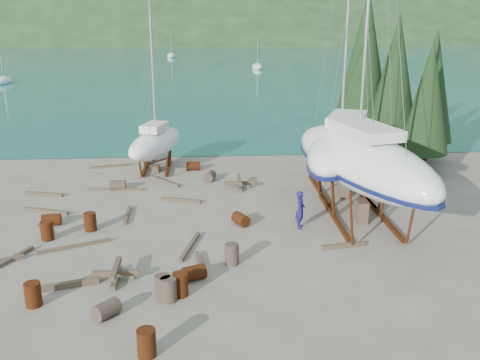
{
  "coord_description": "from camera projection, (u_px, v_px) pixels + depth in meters",
  "views": [
    {
      "loc": [
        0.17,
        -22.5,
        9.83
      ],
      "look_at": [
        1.79,
        3.0,
        1.91
      ],
      "focal_mm": 40.0,
      "sensor_mm": 36.0,
      "label": 1
    }
  ],
  "objects": [
    {
      "name": "drum_17",
      "position": [
        163.0,
        287.0,
        19.26
      ],
      "size": [
        0.58,
        0.58,
        0.88
      ],
      "primitive_type": "cylinder",
      "color": "#2D2823",
      "rests_on": "ground"
    },
    {
      "name": "cypress_mid_right",
      "position": [
        428.0,
        97.0,
        33.28
      ],
      "size": [
        3.06,
        3.06,
        8.5
      ],
      "color": "black",
      "rests_on": "ground"
    },
    {
      "name": "timber_3",
      "position": [
        74.0,
        246.0,
        23.53
      ],
      "size": [
        2.98,
        1.42,
        0.15
      ],
      "primitive_type": "cube",
      "rotation": [
        0.0,
        0.0,
        1.98
      ],
      "color": "brown",
      "rests_on": "ground"
    },
    {
      "name": "far_house_center",
      "position": [
        152.0,
        34.0,
        203.38
      ],
      "size": [
        6.6,
        5.6,
        5.6
      ],
      "color": "beige",
      "rests_on": "ground"
    },
    {
      "name": "drum_6",
      "position": [
        241.0,
        219.0,
        26.03
      ],
      "size": [
        0.93,
        1.05,
        0.58
      ],
      "primitive_type": "cylinder",
      "rotation": [
        1.57,
        0.0,
        0.5
      ],
      "color": "#55250E",
      "rests_on": "ground"
    },
    {
      "name": "timber_4",
      "position": [
        44.0,
        232.0,
        25.03
      ],
      "size": [
        1.07,
        1.88,
        0.17
      ],
      "primitive_type": "cube",
      "rotation": [
        0.0,
        0.0,
        0.47
      ],
      "color": "brown",
      "rests_on": "ground"
    },
    {
      "name": "timber_16",
      "position": [
        63.0,
        285.0,
        20.04
      ],
      "size": [
        2.56,
        0.94,
        0.23
      ],
      "primitive_type": "cube",
      "rotation": [
        0.0,
        0.0,
        1.85
      ],
      "color": "brown",
      "rests_on": "ground"
    },
    {
      "name": "timber_17",
      "position": [
        46.0,
        211.0,
        27.72
      ],
      "size": [
        2.49,
        1.03,
        0.16
      ],
      "primitive_type": "cube",
      "rotation": [
        0.0,
        0.0,
        1.22
      ],
      "color": "brown",
      "rests_on": "ground"
    },
    {
      "name": "timber_0",
      "position": [
        111.0,
        166.0,
        36.03
      ],
      "size": [
        2.7,
        0.85,
        0.14
      ],
      "primitive_type": "cube",
      "rotation": [
        0.0,
        0.0,
        1.83
      ],
      "color": "brown",
      "rests_on": "ground"
    },
    {
      "name": "cypress_far_right",
      "position": [
        433.0,
        86.0,
        36.14
      ],
      "size": [
        3.24,
        3.24,
        9.0
      ],
      "color": "black",
      "rests_on": "ground"
    },
    {
      "name": "drum_11",
      "position": [
        210.0,
        176.0,
        32.99
      ],
      "size": [
        0.8,
        1.01,
        0.58
      ],
      "primitive_type": "cylinder",
      "rotation": [
        1.57,
        0.0,
        2.86
      ],
      "color": "#2D2823",
      "rests_on": "ground"
    },
    {
      "name": "far_hill",
      "position": [
        205.0,
        31.0,
        329.38
      ],
      "size": [
        800.0,
        360.0,
        110.0
      ],
      "primitive_type": "ellipsoid",
      "color": "black",
      "rests_on": "ground"
    },
    {
      "name": "drum_16",
      "position": [
        169.0,
        290.0,
        19.07
      ],
      "size": [
        0.58,
        0.58,
        0.88
      ],
      "primitive_type": "cylinder",
      "color": "#2D2823",
      "rests_on": "ground"
    },
    {
      "name": "drum_8",
      "position": [
        47.0,
        231.0,
        24.26
      ],
      "size": [
        0.58,
        0.58,
        0.88
      ],
      "primitive_type": "cylinder",
      "color": "#55250E",
      "rests_on": "ground"
    },
    {
      "name": "timber_11",
      "position": [
        128.0,
        215.0,
        27.19
      ],
      "size": [
        0.24,
        2.47,
        0.15
      ],
      "primitive_type": "cube",
      "rotation": [
        0.0,
        0.0,
        0.03
      ],
      "color": "brown",
      "rests_on": "ground"
    },
    {
      "name": "timber_2",
      "position": [
        44.0,
        194.0,
        30.31
      ],
      "size": [
        2.25,
        0.75,
        0.19
      ],
      "primitive_type": "cube",
      "rotation": [
        0.0,
        0.0,
        1.32
      ],
      "color": "brown",
      "rests_on": "ground"
    },
    {
      "name": "ground",
      "position": [
        205.0,
        240.0,
        24.35
      ],
      "size": [
        600.0,
        600.0,
        0.0
      ],
      "primitive_type": "plane",
      "color": "#655F50",
      "rests_on": "ground"
    },
    {
      "name": "timber_5",
      "position": [
        190.0,
        246.0,
        23.48
      ],
      "size": [
        0.86,
        2.93,
        0.16
      ],
      "primitive_type": "cube",
      "rotation": [
        0.0,
        0.0,
        2.9
      ],
      "color": "brown",
      "rests_on": "ground"
    },
    {
      "name": "timber_7",
      "position": [
        199.0,
        260.0,
        22.15
      ],
      "size": [
        0.35,
        1.5,
        0.17
      ],
      "primitive_type": "cube",
      "rotation": [
        0.0,
        0.0,
        0.12
      ],
      "color": "brown",
      "rests_on": "ground"
    },
    {
      "name": "drum_1",
      "position": [
        107.0,
        309.0,
        18.08
      ],
      "size": [
        1.02,
        1.04,
        0.58
      ],
      "primitive_type": "cylinder",
      "rotation": [
        1.57,
        0.0,
        2.41
      ],
      "color": "#2D2823",
      "rests_on": "ground"
    },
    {
      "name": "timber_8",
      "position": [
        181.0,
        200.0,
        29.29
      ],
      "size": [
        2.24,
        0.88,
        0.19
      ],
      "primitive_type": "cube",
      "rotation": [
        0.0,
        0.0,
        1.26
      ],
      "color": "brown",
      "rests_on": "ground"
    },
    {
      "name": "bay_water",
      "position": [
        205.0,
        32.0,
        324.61
      ],
      "size": [
        700.0,
        700.0,
        0.0
      ],
      "primitive_type": "plane",
      "color": "#175B74",
      "rests_on": "ground"
    },
    {
      "name": "timber_pile_aft",
      "position": [
        239.0,
        183.0,
        31.59
      ],
      "size": [
        1.8,
        1.8,
        0.6
      ],
      "color": "brown",
      "rests_on": "ground"
    },
    {
      "name": "timber_9",
      "position": [
        156.0,
        161.0,
        37.22
      ],
      "size": [
        1.64,
        1.94,
        0.15
      ],
      "primitive_type": "cube",
      "rotation": [
        0.0,
        0.0,
        2.45
      ],
      "color": "brown",
      "rests_on": "ground"
    },
    {
      "name": "drum_2",
      "position": [
        51.0,
        220.0,
        25.97
      ],
      "size": [
        0.94,
        0.67,
        0.58
      ],
      "primitive_type": "cylinder",
      "rotation": [
        1.57,
        0.0,
        1.68
      ],
      "color": "#55250E",
      "rests_on": "ground"
    },
    {
      "name": "cypress_near_right",
      "position": [
        395.0,
        79.0,
        34.83
      ],
      "size": [
        3.6,
        3.6,
        10.0
      ],
      "color": "black",
      "rests_on": "ground"
    },
    {
      "name": "drum_14",
      "position": [
        90.0,
        222.0,
        25.32
      ],
      "size": [
        0.58,
        0.58,
        0.88
      ],
      "primitive_type": "cylinder",
      "color": "#55250E",
      "rests_on": "ground"
    },
    {
      "name": "small_sailboat_shore",
      "position": [
        156.0,
        143.0,
        34.93
      ],
      "size": [
        4.17,
        7.21,
        11.01
      ],
      "rotation": [
        0.0,
        0.0,
        -0.31
      ],
      "color": "white",
      "rests_on": "ground"
    },
    {
      "name": "moored_boat_mid",
      "position": [
        257.0,
        67.0,
        101.1
      ],
      "size": [
        2.0,
        5.0,
        6.05
      ],
      "color": "white",
      "rests_on": "ground"
    },
    {
      "name": "cypress_back_left",
      "position": [
        364.0,
        63.0,
        36.39
      ],
      "size": [
        4.14,
        4.14,
        11.5
      ],
      "color": "black",
      "rests_on": "ground"
    },
    {
      "name": "drum_3",
      "position": [
        180.0,
        285.0,
        19.43
      ],
      "size": [
        0.58,
        0.58,
        0.88
      ],
      "primitive_type": "cylinder",
      "color": "#55250E",
      "rests_on": "ground"
    },
    {
      "name": "timber_1",
      "position": [
        343.0,
        246.0,
        23.54
      ],
      "size": [
        2.01,
        0.53,
        0.19
      ],
      "primitive_type": "cube",
      "rotation": [
        0.0,
        0.0,
        1.74
      ],
      "color": "brown",
      "rests_on": "ground"
    },
    {
      "name": "drum_5",
      "position": [
        232.0,
        254.0,
        21.9
      ],
      "size": [
        0.58,
        0.58,
        0.88
      ],
      "primitive_type": "cylinder",
      "color": "#2D2823",
      "rests_on": "ground"
    },
    {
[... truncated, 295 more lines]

